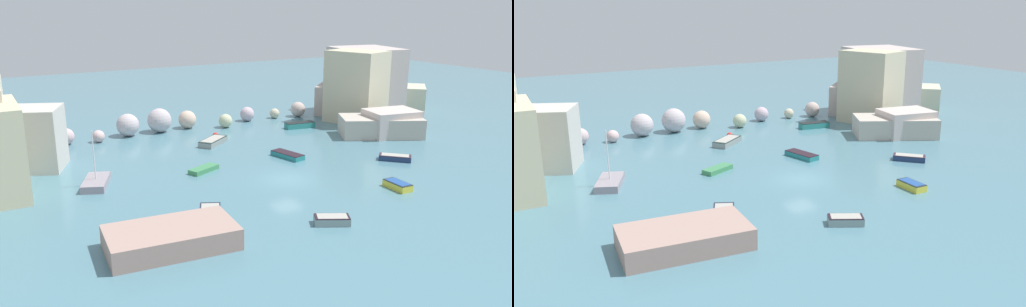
% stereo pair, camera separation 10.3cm
% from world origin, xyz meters
% --- Properties ---
extents(cove_water, '(160.00, 160.00, 0.00)m').
position_xyz_m(cove_water, '(0.00, 0.00, 0.00)').
color(cove_water, slate).
rests_on(cove_water, ground).
extents(cliff_headland_right, '(22.53, 19.93, 8.92)m').
position_xyz_m(cliff_headland_right, '(23.01, 15.85, 3.56)').
color(cliff_headland_right, '#C0B4A5').
rests_on(cliff_headland_right, ground).
extents(rock_breakwater, '(35.15, 4.07, 2.79)m').
position_xyz_m(rock_breakwater, '(-2.07, 21.45, 1.11)').
color(rock_breakwater, '#C2B5A0').
rests_on(rock_breakwater, ground).
extents(stone_dock, '(8.41, 5.20, 1.40)m').
position_xyz_m(stone_dock, '(-13.51, -7.31, 0.70)').
color(stone_dock, tan).
rests_on(stone_dock, ground).
extents(channel_buoy, '(0.69, 0.69, 0.69)m').
position_xyz_m(channel_buoy, '(0.92, 15.68, 0.35)').
color(channel_buoy, red).
rests_on(channel_buoy, cove_water).
extents(moored_boat_0, '(3.30, 4.41, 4.77)m').
position_xyz_m(moored_boat_0, '(-14.62, 6.57, 0.33)').
color(moored_boat_0, gray).
rests_on(moored_boat_0, cove_water).
extents(moored_boat_1, '(4.05, 3.57, 0.63)m').
position_xyz_m(moored_boat_1, '(-0.40, 13.61, 0.33)').
color(moored_boat_1, gray).
rests_on(moored_boat_1, cove_water).
extents(moored_boat_2, '(2.96, 3.04, 0.55)m').
position_xyz_m(moored_boat_2, '(12.09, -0.61, 0.29)').
color(moored_boat_2, navy).
rests_on(moored_boat_2, cove_water).
extents(moored_boat_3, '(1.97, 3.68, 0.51)m').
position_xyz_m(moored_boat_3, '(3.70, 5.43, 0.26)').
color(moored_boat_3, teal).
rests_on(moored_boat_3, cove_water).
extents(moored_boat_4, '(2.51, 2.89, 0.47)m').
position_xyz_m(moored_boat_4, '(-15.32, -7.00, 0.23)').
color(moored_boat_4, '#3B50C1').
rests_on(moored_boat_4, cove_water).
extents(moored_boat_5, '(1.24, 2.44, 0.60)m').
position_xyz_m(moored_boat_5, '(6.48, -6.58, 0.31)').
color(moored_boat_5, yellow).
rests_on(moored_boat_5, cove_water).
extents(moored_boat_6, '(2.69, 2.19, 0.60)m').
position_xyz_m(moored_boat_6, '(-2.62, -9.50, 0.31)').
color(moored_boat_6, gray).
rests_on(moored_boat_6, cove_water).
extents(moored_boat_7, '(3.16, 2.19, 0.41)m').
position_xyz_m(moored_boat_7, '(-5.26, 5.61, 0.21)').
color(moored_boat_7, '#3F8B56').
rests_on(moored_boat_7, cove_water).
extents(moored_boat_8, '(3.73, 1.73, 0.70)m').
position_xyz_m(moored_boat_8, '(11.97, 15.14, 0.35)').
color(moored_boat_8, teal).
rests_on(moored_boat_8, cove_water).
extents(moored_boat_9, '(3.06, 4.12, 0.64)m').
position_xyz_m(moored_boat_9, '(-9.56, -4.65, 0.33)').
color(moored_boat_9, teal).
rests_on(moored_boat_9, cove_water).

